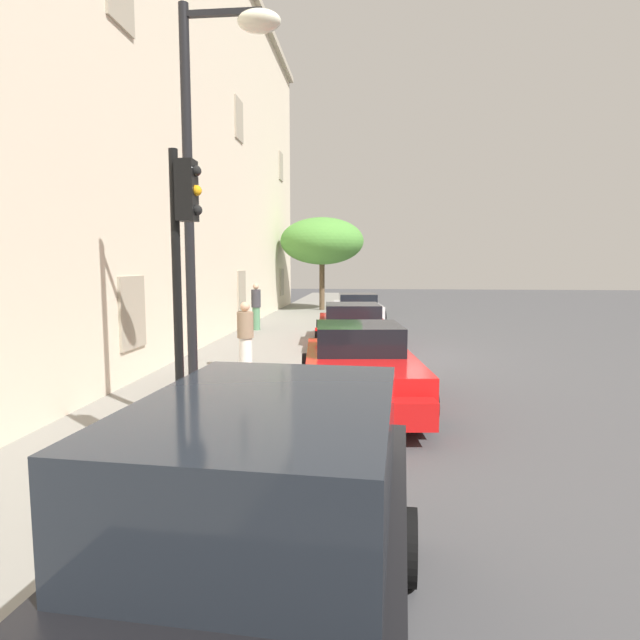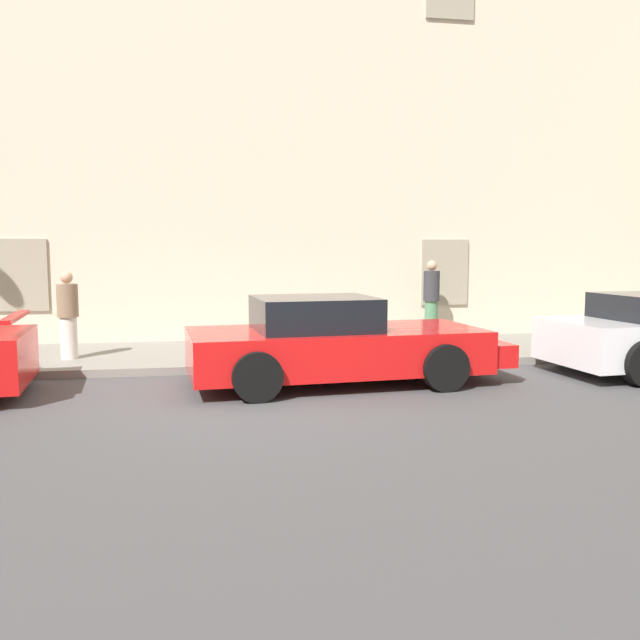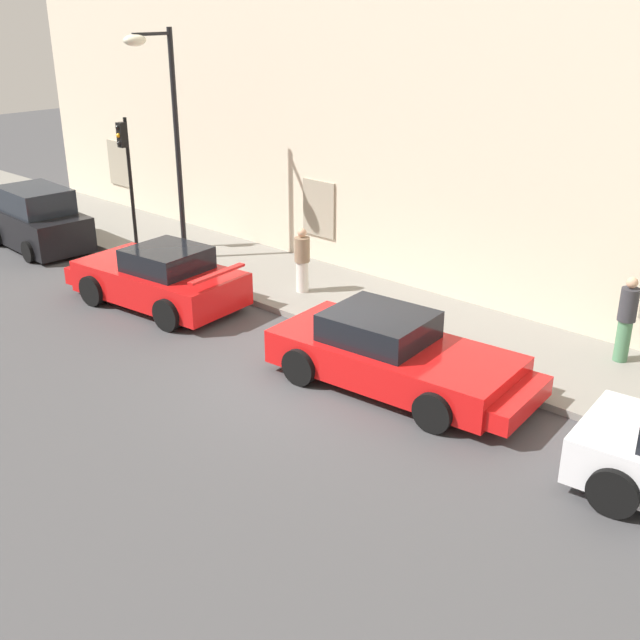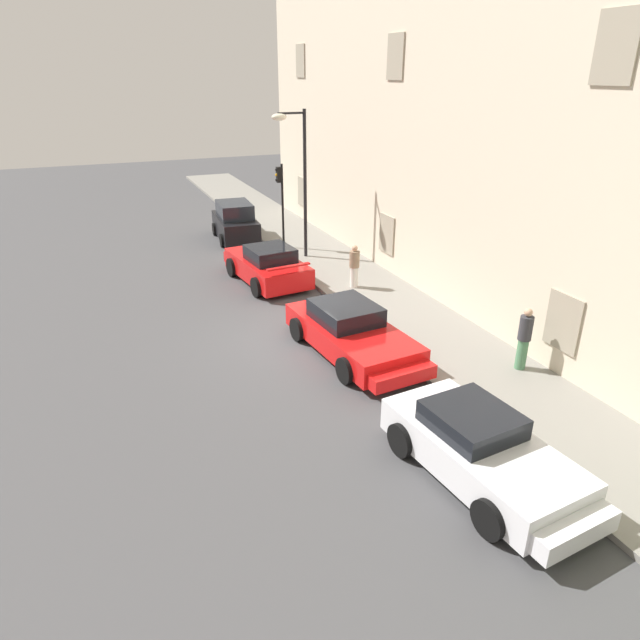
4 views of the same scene
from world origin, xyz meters
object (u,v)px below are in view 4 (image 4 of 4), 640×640
street_lamp (295,159)px  pedestrian_admiring (354,266)px  traffic_light (281,191)px  pedestrian_strolling (524,338)px  sportscar_yellow_flank (354,335)px  sportscar_white_middle (486,454)px  sportscar_red_lead (266,265)px  hatchback_parked (235,223)px

street_lamp → pedestrian_admiring: size_ratio=3.75×
traffic_light → pedestrian_strolling: traffic_light is taller
sportscar_yellow_flank → pedestrian_admiring: bearing=153.9°
street_lamp → sportscar_white_middle: bearing=-6.4°
pedestrian_strolling → sportscar_yellow_flank: bearing=-126.5°
sportscar_red_lead → traffic_light: bearing=152.0°
sportscar_white_middle → pedestrian_admiring: pedestrian_admiring is taller
traffic_light → pedestrian_admiring: (5.90, 0.74, -1.71)m
hatchback_parked → pedestrian_admiring: bearing=14.5°
sportscar_red_lead → pedestrian_admiring: size_ratio=2.91×
sportscar_yellow_flank → street_lamp: (-8.90, 1.63, 3.63)m
pedestrian_admiring → sportscar_white_middle: bearing=-12.3°
pedestrian_strolling → sportscar_white_middle: bearing=-49.0°
street_lamp → pedestrian_strolling: size_ratio=3.44×
sportscar_white_middle → pedestrian_admiring: 10.82m
sportscar_yellow_flank → street_lamp: bearing=169.6°
sportscar_yellow_flank → pedestrian_admiring: (-4.66, 2.28, 0.32)m
sportscar_white_middle → street_lamp: bearing=173.6°
traffic_light → sportscar_yellow_flank: bearing=-8.3°
sportscar_white_middle → traffic_light: bearing=174.6°
pedestrian_admiring → pedestrian_strolling: size_ratio=0.92×
sportscar_white_middle → sportscar_yellow_flank: bearing=179.8°
sportscar_yellow_flank → pedestrian_strolling: bearing=53.5°
sportscar_red_lead → street_lamp: 4.58m
traffic_light → pedestrian_strolling: bearing=9.1°
sportscar_white_middle → street_lamp: street_lamp is taller
sportscar_red_lead → sportscar_yellow_flank: sportscar_red_lead is taller
hatchback_parked → traffic_light: (2.60, 1.46, 1.85)m
hatchback_parked → sportscar_yellow_flank: bearing=-0.4°
pedestrian_admiring → sportscar_yellow_flank: bearing=-26.1°
sportscar_red_lead → pedestrian_admiring: 3.52m
sportscar_white_middle → hatchback_parked: hatchback_parked is taller
sportscar_white_middle → street_lamp: size_ratio=0.78×
sportscar_yellow_flank → hatchback_parked: 13.16m
hatchback_parked → pedestrian_admiring: 8.78m
street_lamp → pedestrian_admiring: bearing=8.8°
sportscar_white_middle → street_lamp: 15.34m
traffic_light → street_lamp: street_lamp is taller
pedestrian_admiring → sportscar_red_lead: bearing=-130.4°
hatchback_parked → pedestrian_strolling: (15.86, 3.58, 0.23)m
hatchback_parked → sportscar_white_middle: bearing=-0.3°
sportscar_yellow_flank → street_lamp: street_lamp is taller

